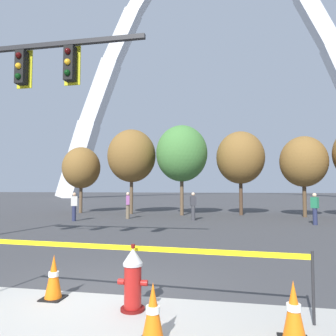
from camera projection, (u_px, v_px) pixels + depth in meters
name	position (u px, v px, depth m)	size (l,w,h in m)	color
ground_plane	(100.00, 296.00, 5.38)	(240.00, 240.00, 0.00)	#3D3D3F
fire_hydrant	(133.00, 279.00, 4.78)	(0.46, 0.48, 0.99)	#5E0F0D
caution_tape_barrier	(133.00, 263.00, 4.92)	(5.20, 0.37, 0.99)	#232326
traffic_cone_by_hydrant	(294.00, 312.00, 3.79)	(0.36, 0.36, 0.73)	black
traffic_cone_mid_sidewalk	(54.00, 277.00, 5.26)	(0.36, 0.36, 0.73)	black
traffic_cone_curb_edge	(153.00, 314.00, 3.72)	(0.36, 0.36, 0.73)	black
monument_arch	(214.00, 75.00, 55.33)	(58.18, 3.27, 49.50)	silver
tree_far_left	(81.00, 168.00, 23.66)	(2.80, 2.80, 4.91)	brown
tree_left_mid	(132.00, 156.00, 22.91)	(3.48, 3.48, 6.09)	brown
tree_center_left	(182.00, 154.00, 21.64)	(3.51, 3.51, 6.13)	brown
tree_center_right	(240.00, 158.00, 21.77)	(3.28, 3.28, 5.74)	#473323
tree_right_mid	(304.00, 162.00, 20.23)	(2.95, 2.95, 5.16)	brown
pedestrian_walking_left	(128.00, 205.00, 19.02)	(0.29, 0.38, 1.59)	brown
pedestrian_standing_center	(315.00, 209.00, 15.81)	(0.39, 0.38, 1.59)	#232847
pedestrian_walking_right	(74.00, 206.00, 17.70)	(0.39, 0.31, 1.59)	#232847
pedestrian_near_trees	(193.00, 206.00, 18.04)	(0.38, 0.29, 1.59)	#38383D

